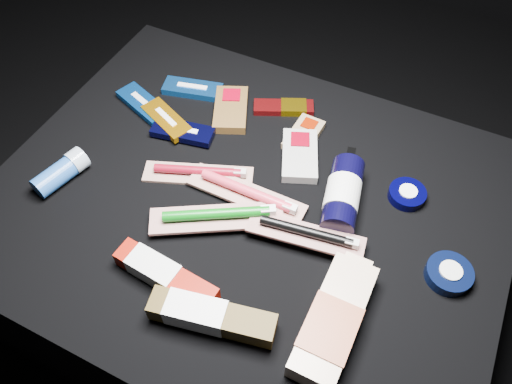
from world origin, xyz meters
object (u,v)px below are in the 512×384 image
at_px(toothpaste_carton_red, 162,274).
at_px(lotion_bottle, 343,195).
at_px(bodywash_bottle, 333,323).
at_px(deodorant_stick, 62,172).

bearing_deg(toothpaste_carton_red, lotion_bottle, 56.91).
relative_size(bodywash_bottle, deodorant_stick, 1.91).
distance_m(lotion_bottle, deodorant_stick, 0.55).
bearing_deg(lotion_bottle, deodorant_stick, -172.09).
bearing_deg(bodywash_bottle, toothpaste_carton_red, -171.32).
bearing_deg(lotion_bottle, bodywash_bottle, -84.84).
bearing_deg(toothpaste_carton_red, bodywash_bottle, 13.58).
relative_size(deodorant_stick, toothpaste_carton_red, 0.61).
height_order(bodywash_bottle, deodorant_stick, same).
height_order(lotion_bottle, toothpaste_carton_red, lotion_bottle).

